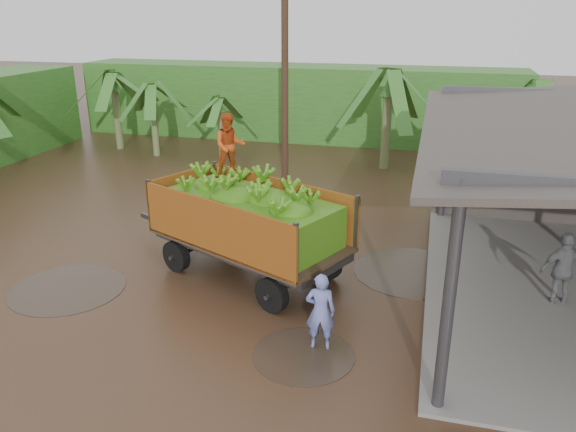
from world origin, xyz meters
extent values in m
plane|color=black|center=(0.00, 0.00, 0.00)|extent=(100.00, 100.00, 0.00)
cube|color=#2D661E|center=(-2.00, 16.00, 1.80)|extent=(22.00, 3.00, 3.60)
cube|color=#47474C|center=(-2.31, 1.68, 0.58)|extent=(1.79, 0.92, 0.13)
imported|color=#C44717|center=(-0.02, 1.12, 3.05)|extent=(0.98, 0.90, 1.62)
imported|color=#6A77C2|center=(3.05, -2.43, 0.80)|extent=(0.62, 0.45, 1.59)
imported|color=gray|center=(7.87, 0.55, 0.87)|extent=(1.09, 0.68, 1.74)
cylinder|color=#47301E|center=(-0.20, 7.16, 3.99)|extent=(0.24, 0.24, 7.98)
camera|label=1|loc=(4.82, -11.72, 6.25)|focal=35.00mm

